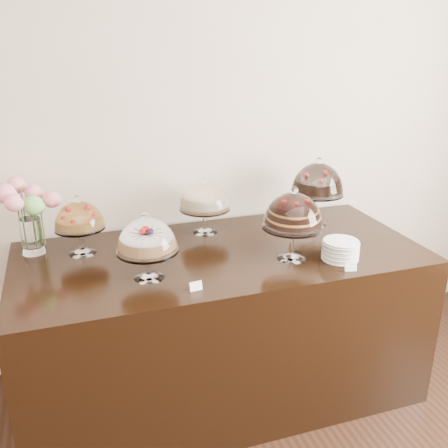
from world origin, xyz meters
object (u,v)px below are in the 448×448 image
object	(u,v)px
cake_stand_cheesecake	(205,198)
cake_stand_fruit_tart	(79,218)
cake_stand_dark_choco	(318,181)
display_counter	(221,323)
cake_stand_choco_layer	(293,213)
plate_stack	(340,250)
cake_stand_sugar_sponge	(147,239)
flower_vase	(27,209)

from	to	relation	value
cake_stand_cheesecake	cake_stand_fruit_tart	distance (m)	0.72
cake_stand_dark_choco	display_counter	bearing A→B (deg)	-162.15
cake_stand_choco_layer	cake_stand_fruit_tart	world-z (taller)	cake_stand_choco_layer
display_counter	cake_stand_choco_layer	world-z (taller)	cake_stand_choco_layer
cake_stand_dark_choco	plate_stack	bearing A→B (deg)	-103.82
cake_stand_sugar_sponge	flower_vase	distance (m)	0.74
flower_vase	cake_stand_dark_choco	bearing A→B (deg)	-3.19
flower_vase	plate_stack	xyz separation A→B (m)	(1.54, -0.61, -0.20)
cake_stand_sugar_sponge	cake_stand_choco_layer	bearing A→B (deg)	-0.90
cake_stand_sugar_sponge	cake_stand_cheesecake	distance (m)	0.66
display_counter	cake_stand_dark_choco	bearing A→B (deg)	17.85
cake_stand_dark_choco	cake_stand_fruit_tart	distance (m)	1.41
flower_vase	plate_stack	distance (m)	1.66
plate_stack	cake_stand_fruit_tart	bearing A→B (deg)	158.27
cake_stand_dark_choco	flower_vase	world-z (taller)	cake_stand_dark_choco
cake_stand_choco_layer	plate_stack	bearing A→B (deg)	-21.15
cake_stand_cheesecake	cake_stand_fruit_tart	xyz separation A→B (m)	(-0.72, -0.09, -0.01)
cake_stand_cheesecake	flower_vase	xyz separation A→B (m)	(-0.97, 0.00, 0.04)
cake_stand_fruit_tart	flower_vase	world-z (taller)	flower_vase
cake_stand_cheesecake	display_counter	bearing A→B (deg)	-89.85
display_counter	cake_stand_sugar_sponge	xyz separation A→B (m)	(-0.43, -0.19, 0.66)
plate_stack	cake_stand_dark_choco	bearing A→B (deg)	76.18
cake_stand_sugar_sponge	plate_stack	bearing A→B (deg)	-6.00
cake_stand_choco_layer	display_counter	bearing A→B (deg)	148.58
cake_stand_dark_choco	cake_stand_fruit_tart	xyz separation A→B (m)	(-1.41, -0.00, -0.08)
display_counter	plate_stack	xyz separation A→B (m)	(0.56, -0.29, 0.50)
cake_stand_choco_layer	cake_stand_dark_choco	distance (m)	0.56
cake_stand_choco_layer	flower_vase	world-z (taller)	flower_vase
cake_stand_fruit_tart	flower_vase	bearing A→B (deg)	159.85
cake_stand_cheesecake	flower_vase	size ratio (longest dim) A/B	0.85
flower_vase	cake_stand_choco_layer	bearing A→B (deg)	-21.53
cake_stand_sugar_sponge	cake_stand_choco_layer	world-z (taller)	cake_stand_choco_layer
display_counter	cake_stand_choco_layer	bearing A→B (deg)	-31.42
cake_stand_sugar_sponge	cake_stand_cheesecake	world-z (taller)	cake_stand_cheesecake
cake_stand_sugar_sponge	cake_stand_dark_choco	world-z (taller)	cake_stand_dark_choco
cake_stand_fruit_tart	cake_stand_dark_choco	bearing A→B (deg)	0.06
display_counter	cake_stand_cheesecake	world-z (taller)	cake_stand_cheesecake
cake_stand_fruit_tart	flower_vase	distance (m)	0.28
cake_stand_dark_choco	plate_stack	xyz separation A→B (m)	(-0.13, -0.51, -0.22)
cake_stand_dark_choco	flower_vase	bearing A→B (deg)	176.81
cake_stand_cheesecake	cake_stand_dark_choco	distance (m)	0.70
cake_stand_cheesecake	plate_stack	size ratio (longest dim) A/B	1.82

